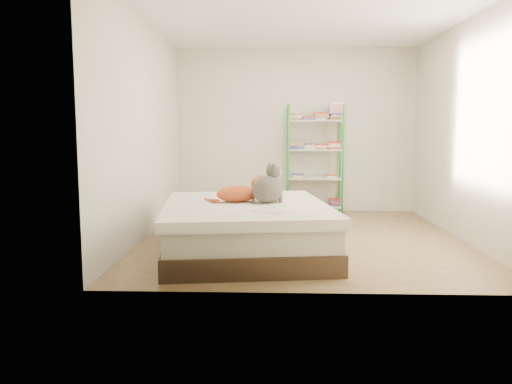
{
  "coord_description": "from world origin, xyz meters",
  "views": [
    {
      "loc": [
        -0.36,
        -5.99,
        1.3
      ],
      "look_at": [
        -0.54,
        -0.49,
        0.62
      ],
      "focal_mm": 35.0,
      "sensor_mm": 36.0,
      "label": 1
    }
  ],
  "objects_px": {
    "shelf_unit": "(315,158)",
    "orange_cat": "(237,192)",
    "bed": "(246,228)",
    "grey_cat": "(267,184)",
    "cardboard_box": "(290,208)",
    "white_bin": "(248,202)"
  },
  "relations": [
    {
      "from": "cardboard_box",
      "to": "white_bin",
      "type": "distance_m",
      "value": 0.74
    },
    {
      "from": "bed",
      "to": "shelf_unit",
      "type": "height_order",
      "value": "shelf_unit"
    },
    {
      "from": "bed",
      "to": "shelf_unit",
      "type": "distance_m",
      "value": 2.9
    },
    {
      "from": "bed",
      "to": "grey_cat",
      "type": "distance_m",
      "value": 0.53
    },
    {
      "from": "grey_cat",
      "to": "cardboard_box",
      "type": "xyz_separation_m",
      "value": [
        0.31,
        2.09,
        -0.58
      ]
    },
    {
      "from": "shelf_unit",
      "to": "orange_cat",
      "type": "bearing_deg",
      "value": -112.17
    },
    {
      "from": "shelf_unit",
      "to": "cardboard_box",
      "type": "height_order",
      "value": "shelf_unit"
    },
    {
      "from": "orange_cat",
      "to": "cardboard_box",
      "type": "distance_m",
      "value": 2.16
    },
    {
      "from": "orange_cat",
      "to": "cardboard_box",
      "type": "relative_size",
      "value": 0.91
    },
    {
      "from": "bed",
      "to": "white_bin",
      "type": "height_order",
      "value": "bed"
    },
    {
      "from": "grey_cat",
      "to": "white_bin",
      "type": "bearing_deg",
      "value": -25.21
    },
    {
      "from": "orange_cat",
      "to": "cardboard_box",
      "type": "bearing_deg",
      "value": 53.25
    },
    {
      "from": "grey_cat",
      "to": "bed",
      "type": "bearing_deg",
      "value": 64.6
    },
    {
      "from": "shelf_unit",
      "to": "white_bin",
      "type": "height_order",
      "value": "shelf_unit"
    },
    {
      "from": "grey_cat",
      "to": "shelf_unit",
      "type": "height_order",
      "value": "shelf_unit"
    },
    {
      "from": "orange_cat",
      "to": "white_bin",
      "type": "relative_size",
      "value": 1.45
    },
    {
      "from": "cardboard_box",
      "to": "white_bin",
      "type": "bearing_deg",
      "value": 174.65
    },
    {
      "from": "orange_cat",
      "to": "grey_cat",
      "type": "distance_m",
      "value": 0.35
    },
    {
      "from": "bed",
      "to": "grey_cat",
      "type": "relative_size",
      "value": 5.53
    },
    {
      "from": "bed",
      "to": "cardboard_box",
      "type": "height_order",
      "value": "bed"
    },
    {
      "from": "grey_cat",
      "to": "shelf_unit",
      "type": "xyz_separation_m",
      "value": [
        0.72,
        2.65,
        0.13
      ]
    },
    {
      "from": "grey_cat",
      "to": "white_bin",
      "type": "distance_m",
      "value": 2.55
    }
  ]
}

